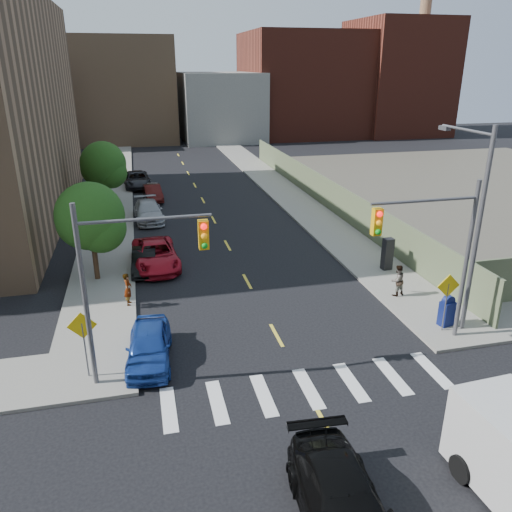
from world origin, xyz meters
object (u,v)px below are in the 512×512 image
parked_car_grey (137,180)px  pedestrian_west (128,289)px  parked_car_blue (149,345)px  parked_car_red (156,255)px  parked_car_white (153,190)px  black_sedan (344,508)px  payphone (387,254)px  parked_car_black (144,261)px  parked_car_maroon (153,193)px  mailbox (447,311)px  pedestrian_east (397,280)px  parked_car_silver (148,211)px

parked_car_grey → pedestrian_west: pedestrian_west is taller
parked_car_blue → parked_car_red: 10.17m
parked_car_white → black_sedan: 36.23m
parked_car_blue → payphone: bearing=30.0°
parked_car_black → parked_car_maroon: bearing=89.2°
pedestrian_west → mailbox: bearing=-105.2°
parked_car_black → parked_car_red: (0.67, 0.48, 0.12)m
payphone → parked_car_black: bearing=161.2°
parked_car_blue → parked_car_maroon: 25.81m
parked_car_maroon → parked_car_red: bearing=-96.6°
parked_car_black → pedestrian_west: 4.63m
parked_car_red → parked_car_white: (0.55, 16.84, -0.12)m
payphone → pedestrian_west: 14.45m
parked_car_grey → pedestrian_east: (12.46, -28.24, 0.22)m
black_sedan → parked_car_red: bearing=104.5°
parked_car_maroon → mailbox: (11.83, -26.11, 0.20)m
parked_car_red → black_sedan: 19.61m
parked_car_maroon → pedestrian_west: bearing=-100.4°
parked_car_silver → black_sedan: (3.80, -28.85, 0.03)m
pedestrian_east → parked_car_blue: bearing=1.8°
pedestrian_east → payphone: bearing=-120.9°
payphone → pedestrian_west: (-14.40, -1.20, -0.11)m
mailbox → pedestrian_east: (-0.63, 3.36, 0.10)m
parked_car_blue → pedestrian_west: (-0.80, 5.14, 0.24)m
parked_car_grey → payphone: (13.60, -24.93, 0.33)m
parked_car_red → mailbox: 16.19m
parked_car_maroon → parked_car_white: bearing=83.2°
parked_car_blue → pedestrian_west: pedestrian_west is taller
parked_car_white → mailbox: bearing=-65.4°
parked_car_maroon → payphone: (12.35, -19.44, 0.41)m
parked_car_maroon → parked_car_grey: parked_car_grey is taller
parked_car_black → pedestrian_east: 14.05m
parked_car_maroon → mailbox: mailbox is taller
parked_car_blue → black_sedan: 10.14m
mailbox → parked_car_white: bearing=100.1°
parked_car_black → mailbox: (13.01, -10.00, 0.24)m
payphone → parked_car_grey: bearing=113.7°
black_sedan → mailbox: (8.62, 8.77, 0.11)m
parked_car_blue → parked_car_silver: size_ratio=0.84×
parked_car_white → pedestrian_west: bearing=-94.3°
parked_car_black → black_sedan: 19.28m
parked_car_blue → pedestrian_west: bearing=103.9°
parked_car_grey → pedestrian_east: pedestrian_east is taller
parked_car_black → pedestrian_east: (12.38, -6.64, 0.34)m
parked_car_grey → parked_car_red: bearing=-93.3°
parked_car_white → black_sedan: (3.17, -36.09, 0.13)m
parked_car_grey → payphone: payphone is taller
parked_car_silver → parked_car_maroon: 6.06m
parked_car_black → pedestrian_west: pedestrian_west is taller
parked_car_white → pedestrian_west: 21.95m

